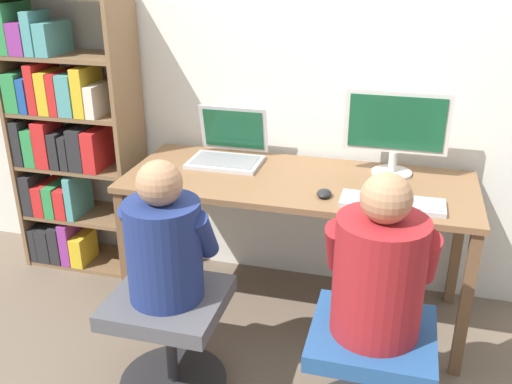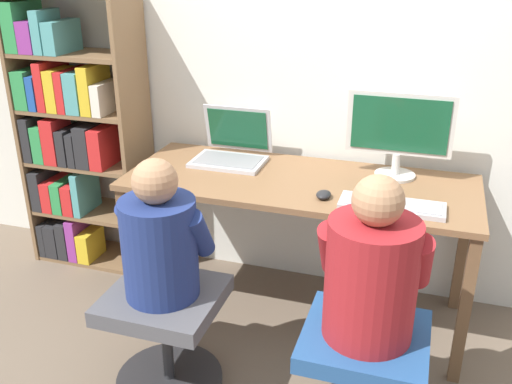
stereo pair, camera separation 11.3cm
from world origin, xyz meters
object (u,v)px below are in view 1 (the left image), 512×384
(laptop, at_px, (228,151))
(office_chair_right, at_px, (170,332))
(person_at_monitor, at_px, (379,268))
(person_at_laptop, at_px, (164,241))
(office_chair_left, at_px, (369,369))
(bookshelf, at_px, (64,140))
(keyboard, at_px, (392,203))
(desktop_monitor, at_px, (396,131))

(laptop, height_order, office_chair_right, laptop)
(laptop, xyz_separation_m, person_at_monitor, (0.85, -0.88, -0.07))
(laptop, distance_m, person_at_monitor, 1.23)
(person_at_laptop, bearing_deg, laptop, 90.50)
(person_at_monitor, relative_size, person_at_laptop, 1.07)
(office_chair_left, bearing_deg, bookshelf, 154.08)
(office_chair_left, relative_size, person_at_laptop, 0.80)
(keyboard, relative_size, person_at_monitor, 0.71)
(keyboard, height_order, person_at_laptop, person_at_laptop)
(office_chair_left, height_order, office_chair_right, same)
(office_chair_left, height_order, bookshelf, bookshelf)
(office_chair_left, relative_size, person_at_monitor, 0.75)
(office_chair_right, relative_size, bookshelf, 0.30)
(desktop_monitor, relative_size, person_at_monitor, 0.80)
(keyboard, bearing_deg, office_chair_left, -91.98)
(person_at_monitor, distance_m, bookshelf, 2.05)
(laptop, height_order, person_at_monitor, person_at_monitor)
(laptop, relative_size, person_at_monitor, 0.59)
(person_at_laptop, bearing_deg, office_chair_right, -90.00)
(person_at_laptop, bearing_deg, keyboard, 30.74)
(desktop_monitor, height_order, bookshelf, bookshelf)
(office_chair_left, bearing_deg, office_chair_right, 179.07)
(office_chair_left, xyz_separation_m, office_chair_right, (-0.85, 0.01, 0.00))
(office_chair_right, height_order, bookshelf, bookshelf)
(office_chair_left, bearing_deg, laptop, 133.81)
(desktop_monitor, distance_m, person_at_laptop, 1.26)
(office_chair_left, xyz_separation_m, person_at_monitor, (0.00, 0.00, 0.45))
(desktop_monitor, distance_m, bookshelf, 1.85)
(keyboard, height_order, office_chair_left, keyboard)
(laptop, height_order, bookshelf, bookshelf)
(person_at_monitor, height_order, person_at_laptop, person_at_monitor)
(desktop_monitor, xyz_separation_m, laptop, (-0.85, -0.03, -0.17))
(office_chair_left, height_order, person_at_monitor, person_at_monitor)
(desktop_monitor, relative_size, office_chair_left, 1.06)
(laptop, xyz_separation_m, person_at_laptop, (0.01, -0.87, -0.09))
(bookshelf, bearing_deg, laptop, -0.43)
(keyboard, relative_size, person_at_laptop, 0.76)
(bookshelf, bearing_deg, person_at_monitor, -25.80)
(laptop, relative_size, office_chair_right, 0.78)
(desktop_monitor, xyz_separation_m, office_chair_left, (0.00, -0.92, -0.70))
(person_at_monitor, bearing_deg, keyboard, 88.00)
(desktop_monitor, xyz_separation_m, bookshelf, (-1.84, -0.02, -0.19))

